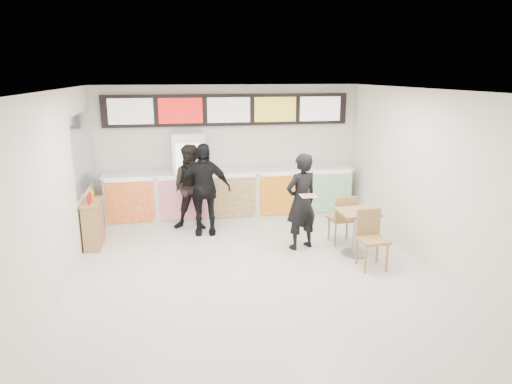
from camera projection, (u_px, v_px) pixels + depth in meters
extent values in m
plane|color=beige|center=(255.00, 275.00, 7.57)|extent=(7.00, 7.00, 0.00)
plane|color=white|center=(254.00, 90.00, 6.81)|extent=(7.00, 7.00, 0.00)
plane|color=silver|center=(229.00, 151.00, 10.52)|extent=(6.00, 0.00, 6.00)
plane|color=silver|center=(53.00, 196.00, 6.68)|extent=(0.00, 7.00, 7.00)
plane|color=silver|center=(429.00, 180.00, 7.70)|extent=(0.00, 7.00, 7.00)
cube|color=silver|center=(231.00, 195.00, 10.38)|extent=(5.50, 0.70, 1.10)
cube|color=silver|center=(231.00, 171.00, 10.24)|extent=(5.56, 0.76, 0.04)
cube|color=red|center=(130.00, 202.00, 9.64)|extent=(0.99, 0.02, 0.90)
cube|color=#CF2E99|center=(183.00, 200.00, 9.82)|extent=(0.99, 0.02, 0.90)
cube|color=brown|center=(233.00, 197.00, 10.01)|extent=(0.99, 0.02, 0.90)
cube|color=gold|center=(282.00, 195.00, 10.19)|extent=(0.99, 0.02, 0.90)
cube|color=green|center=(329.00, 193.00, 10.38)|extent=(0.99, 0.02, 0.90)
cube|color=black|center=(228.00, 110.00, 10.21)|extent=(5.50, 0.12, 0.70)
cube|color=silver|center=(131.00, 111.00, 9.78)|extent=(0.95, 0.02, 0.55)
cube|color=red|center=(181.00, 111.00, 9.96)|extent=(0.95, 0.02, 0.55)
cube|color=silver|center=(229.00, 110.00, 10.14)|extent=(0.95, 0.02, 0.55)
cube|color=gold|center=(275.00, 109.00, 10.32)|extent=(0.95, 0.02, 0.55)
cube|color=white|center=(320.00, 109.00, 10.50)|extent=(0.95, 0.02, 0.55)
cube|color=white|center=(189.00, 177.00, 10.13)|extent=(0.70, 0.65, 2.00)
cube|color=white|center=(190.00, 179.00, 9.79)|extent=(0.54, 0.02, 1.50)
cylinder|color=#1A9328|center=(181.00, 205.00, 9.95)|extent=(0.07, 0.07, 0.22)
cylinder|color=#FF5C15|center=(187.00, 205.00, 9.97)|extent=(0.07, 0.07, 0.22)
cylinder|color=#B72812|center=(194.00, 205.00, 10.00)|extent=(0.07, 0.07, 0.22)
cylinder|color=#1B7CCF|center=(200.00, 204.00, 10.02)|extent=(0.07, 0.07, 0.22)
cylinder|color=#FF5C15|center=(180.00, 188.00, 9.85)|extent=(0.07, 0.07, 0.22)
cylinder|color=#B72812|center=(187.00, 188.00, 9.88)|extent=(0.07, 0.07, 0.22)
cylinder|color=#1B7CCF|center=(193.00, 188.00, 9.90)|extent=(0.07, 0.07, 0.22)
cylinder|color=#1A9328|center=(200.00, 188.00, 9.92)|extent=(0.07, 0.07, 0.22)
cylinder|color=#B72812|center=(179.00, 171.00, 9.76)|extent=(0.07, 0.07, 0.22)
cylinder|color=#1B7CCF|center=(186.00, 171.00, 9.78)|extent=(0.07, 0.07, 0.22)
cylinder|color=#1A9328|center=(193.00, 171.00, 9.80)|extent=(0.07, 0.07, 0.22)
cylinder|color=#FF5C15|center=(199.00, 171.00, 9.83)|extent=(0.07, 0.07, 0.22)
cylinder|color=#1B7CCF|center=(179.00, 154.00, 9.66)|extent=(0.07, 0.07, 0.22)
cylinder|color=#1A9328|center=(185.00, 154.00, 9.68)|extent=(0.07, 0.07, 0.22)
cylinder|color=#FF5C15|center=(192.00, 153.00, 9.71)|extent=(0.07, 0.07, 0.22)
cylinder|color=#B72812|center=(199.00, 153.00, 9.73)|extent=(0.07, 0.07, 0.22)
cube|color=#B2B7BF|center=(84.00, 152.00, 8.96)|extent=(0.01, 2.00, 1.50)
imported|color=black|center=(301.00, 202.00, 8.52)|extent=(0.78, 0.65, 1.84)
imported|color=black|center=(193.00, 188.00, 9.60)|extent=(1.00, 0.84, 1.82)
imported|color=black|center=(203.00, 189.00, 9.32)|extent=(1.15, 0.55, 1.90)
cube|color=beige|center=(308.00, 196.00, 8.04)|extent=(0.28, 0.28, 0.01)
cone|color=#CC7233|center=(308.00, 195.00, 8.03)|extent=(0.36, 0.36, 0.02)
cube|color=#A4824B|center=(357.00, 212.00, 8.23)|extent=(0.72, 0.72, 0.04)
cylinder|color=gray|center=(356.00, 234.00, 8.33)|extent=(0.09, 0.09, 0.81)
cylinder|color=gray|center=(355.00, 253.00, 8.43)|extent=(0.49, 0.49, 0.03)
cube|color=#A4824B|center=(373.00, 240.00, 7.73)|extent=(0.50, 0.50, 0.04)
cube|color=#A4824B|center=(368.00, 222.00, 7.87)|extent=(0.45, 0.07, 0.47)
cube|color=#A4824B|center=(342.00, 218.00, 8.88)|extent=(0.50, 0.50, 0.04)
cube|color=#A4824B|center=(346.00, 209.00, 8.62)|extent=(0.45, 0.07, 0.47)
cube|color=#A4824B|center=(93.00, 225.00, 8.73)|extent=(0.29, 0.77, 0.86)
cube|color=#A4824B|center=(91.00, 202.00, 8.62)|extent=(0.33, 0.80, 0.04)
cylinder|color=red|center=(89.00, 200.00, 8.39)|extent=(0.06, 0.06, 0.17)
cylinder|color=red|center=(90.00, 197.00, 8.55)|extent=(0.06, 0.06, 0.17)
cylinder|color=yellow|center=(92.00, 195.00, 8.70)|extent=(0.06, 0.06, 0.17)
cylinder|color=brown|center=(93.00, 193.00, 8.85)|extent=(0.06, 0.06, 0.17)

